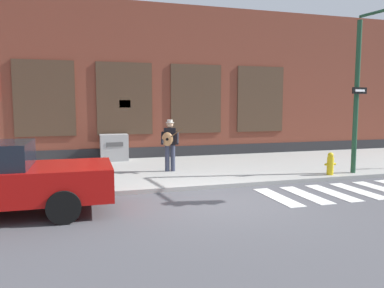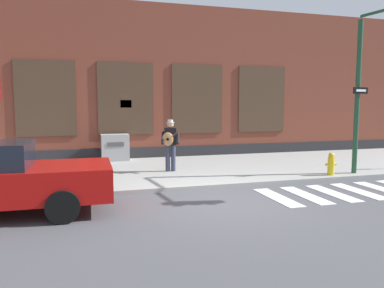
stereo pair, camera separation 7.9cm
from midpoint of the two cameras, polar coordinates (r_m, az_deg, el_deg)
ground_plane at (r=8.99m, az=4.55°, el=-8.76°), size 160.00×160.00×0.00m
sidewalk at (r=12.84m, az=-2.14°, el=-3.96°), size 28.00×5.68×0.12m
building_backdrop at (r=17.38m, az=-6.22°, el=8.90°), size 28.00×4.06×6.33m
crosswalk at (r=10.94m, az=23.74°, el=-6.54°), size 5.20×1.90×0.01m
busker at (r=12.13m, az=-3.62°, el=0.30°), size 0.72×0.64×1.68m
utility_box at (r=14.77m, az=-11.94°, el=-0.52°), size 1.05×0.67×1.02m
fire_hydrant at (r=12.34m, az=20.15°, el=-2.84°), size 0.38×0.20×0.70m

